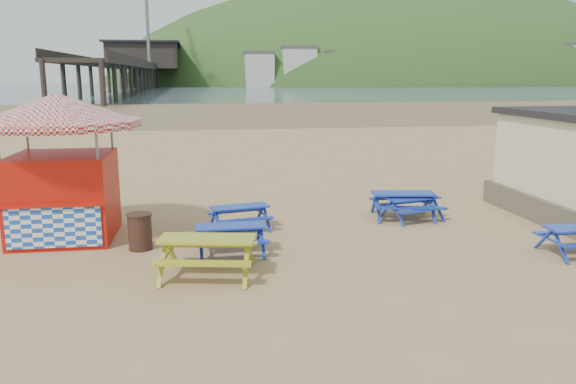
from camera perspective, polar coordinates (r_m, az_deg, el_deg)
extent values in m
plane|color=tan|center=(14.32, 2.00, -5.11)|extent=(400.00, 400.00, 0.00)
plane|color=olive|center=(68.59, -7.37, 8.28)|extent=(400.00, 400.00, 0.00)
plane|color=#465865|center=(183.48, -8.91, 10.43)|extent=(400.00, 400.00, 0.00)
cube|color=#102F96|center=(15.38, -4.93, -1.50)|extent=(1.65, 0.90, 0.04)
cube|color=#102F96|center=(15.92, -5.43, -1.94)|extent=(1.58, 0.52, 0.04)
cube|color=#102F96|center=(14.95, -4.36, -2.84)|extent=(1.58, 0.52, 0.04)
cube|color=#102F96|center=(16.86, 11.64, -0.15)|extent=(1.91, 0.99, 0.05)
cube|color=#102F96|center=(17.50, 11.19, -0.64)|extent=(1.84, 0.54, 0.05)
cube|color=#102F96|center=(16.34, 12.03, -1.57)|extent=(1.84, 0.54, 0.05)
cube|color=#102F96|center=(16.75, 12.57, -0.60)|extent=(1.69, 0.96, 0.04)
cube|color=#102F96|center=(17.22, 11.52, -1.06)|extent=(1.60, 0.58, 0.04)
cube|color=#102F96|center=(16.39, 13.60, -1.81)|extent=(1.60, 0.58, 0.04)
cube|color=#102F96|center=(13.33, -5.86, -3.47)|extent=(1.66, 0.68, 0.05)
cube|color=#102F96|center=(13.92, -6.04, -3.90)|extent=(1.65, 0.26, 0.05)
cube|color=#102F96|center=(12.87, -5.62, -5.21)|extent=(1.65, 0.26, 0.05)
cube|color=#102F96|center=(15.33, 26.30, -3.66)|extent=(1.61, 0.22, 0.04)
cube|color=#9CB015|center=(11.89, -8.24, -4.73)|extent=(2.10, 1.16, 0.06)
cube|color=#9CB015|center=(12.60, -7.67, -5.22)|extent=(2.00, 0.67, 0.06)
cube|color=#9CB015|center=(11.36, -8.78, -7.18)|extent=(2.00, 0.67, 0.06)
cube|color=#B5140A|center=(15.53, -21.76, -0.43)|extent=(2.47, 2.47, 2.20)
cube|color=#B5140A|center=(14.32, -22.92, -1.28)|extent=(2.42, 0.16, 0.09)
cube|color=#194CB2|center=(14.48, -22.71, -3.36)|extent=(2.20, 0.09, 0.99)
cone|color=silver|center=(15.24, -22.42, 7.87)|extent=(4.27, 4.27, 0.77)
cylinder|color=silver|center=(15.27, -22.30, 6.43)|extent=(4.15, 4.15, 0.20)
cylinder|color=#3A2018|center=(14.08, -14.80, -3.97)|extent=(0.57, 0.57, 0.86)
cylinder|color=#3A2018|center=(13.97, -14.90, -2.23)|extent=(0.61, 0.61, 0.04)
cube|color=black|center=(189.03, -14.58, 12.05)|extent=(9.00, 220.00, 0.60)
cube|color=black|center=(200.07, -14.38, 13.18)|extent=(22.00, 30.00, 8.00)
cube|color=black|center=(200.24, -14.44, 14.40)|extent=(24.00, 32.00, 0.60)
cylinder|color=slate|center=(178.53, -14.12, 16.61)|extent=(1.00, 1.00, 28.00)
ellipsoid|color=#2D4C1E|center=(260.88, 11.34, 8.52)|extent=(264.00, 144.00, 108.00)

